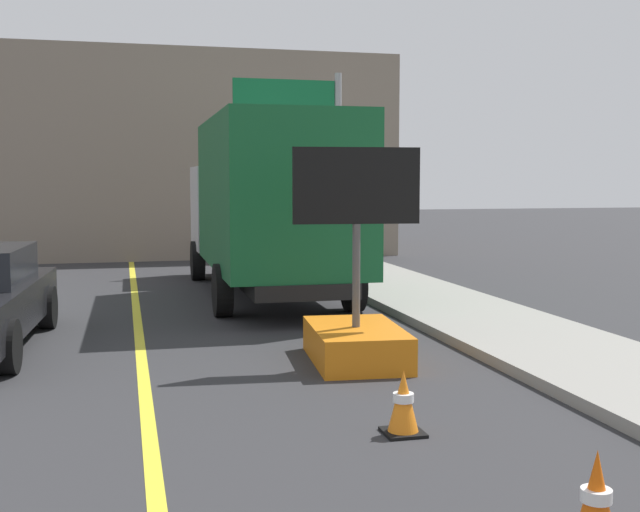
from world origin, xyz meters
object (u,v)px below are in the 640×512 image
arrow_board_trailer (356,324)px  highway_guide_sign (308,135)px  traffic_cone_near_sign (596,504)px  traffic_cone_mid_lane (403,403)px  box_truck (268,203)px

arrow_board_trailer → highway_guide_sign: size_ratio=0.54×
highway_guide_sign → traffic_cone_near_sign: bearing=-96.7°
arrow_board_trailer → traffic_cone_near_sign: (-0.06, -5.35, -0.16)m
highway_guide_sign → traffic_cone_mid_lane: size_ratio=8.48×
box_truck → highway_guide_sign: size_ratio=1.59×
traffic_cone_mid_lane → box_truck: bearing=87.8°
traffic_cone_mid_lane → arrow_board_trailer: bearing=82.0°
arrow_board_trailer → box_truck: (-0.07, 5.86, 1.36)m
highway_guide_sign → traffic_cone_near_sign: highway_guide_sign is taller
traffic_cone_near_sign → traffic_cone_mid_lane: (-0.35, 2.49, -0.04)m
box_truck → highway_guide_sign: (1.83, 4.41, 1.58)m
highway_guide_sign → traffic_cone_mid_lane: 13.68m
box_truck → arrow_board_trailer: bearing=-89.4°
arrow_board_trailer → traffic_cone_near_sign: bearing=-90.6°
arrow_board_trailer → highway_guide_sign: 10.83m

